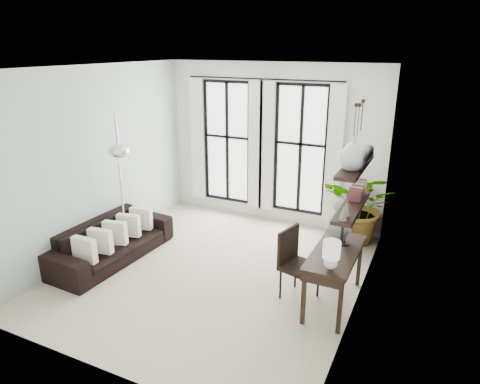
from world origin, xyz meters
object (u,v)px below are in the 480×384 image
Objects in this scene: plant at (361,206)px; desk_chair at (295,259)px; arc_lamp at (118,151)px; buddha at (339,228)px; desk at (334,257)px; sofa at (112,241)px.

plant is 2.32m from desk_chair.
arc_lamp is at bearing -147.95° from plant.
arc_lamp is at bearing -165.63° from desk_chair.
arc_lamp is at bearing -151.47° from buddha.
desk is at bearing -79.58° from buddha.
arc_lamp is (-3.08, 0.01, 1.26)m from desk_chair.
plant is at bearing -53.06° from sofa.
desk is 3.80m from arc_lamp.
buddha reaches higher than sofa.
arc_lamp is at bearing 179.67° from desk.
desk_chair is (-0.56, 0.01, -0.17)m from desk.
arc_lamp is (0.11, 0.25, 1.52)m from sofa.
sofa is at bearing -145.91° from plant.
sofa is 3.98m from buddha.
buddha is at bearing 97.45° from desk_chair.
sofa is 1.54m from arc_lamp.
desk_chair is 0.42× the size of arc_lamp.
sofa is 3.78m from desk.
desk_chair is 1.08× the size of buddha.
sofa is at bearing -149.00° from buddha.
buddha is at bearing -122.20° from plant.
plant is at bearing 91.86° from desk_chair.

